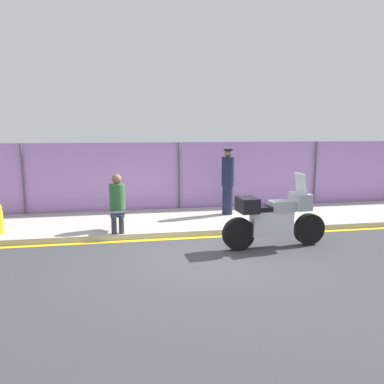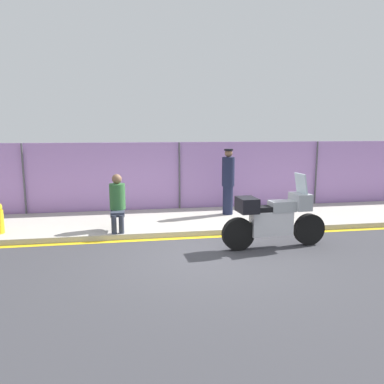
# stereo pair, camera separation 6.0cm
# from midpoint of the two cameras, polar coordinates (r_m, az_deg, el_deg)

# --- Properties ---
(ground_plane) EXTENTS (120.00, 120.00, 0.00)m
(ground_plane) POSITION_cam_midpoint_polar(r_m,az_deg,el_deg) (7.45, 2.08, -9.59)
(ground_plane) COLOR #38383D
(sidewalk) EXTENTS (31.92, 2.58, 0.13)m
(sidewalk) POSITION_cam_midpoint_polar(r_m,az_deg,el_deg) (9.89, -1.09, -4.37)
(sidewalk) COLOR #ADA89E
(sidewalk) RESTS_ON ground_plane
(curb_paint_stripe) EXTENTS (31.92, 0.18, 0.01)m
(curb_paint_stripe) POSITION_cam_midpoint_polar(r_m,az_deg,el_deg) (8.59, 0.36, -6.94)
(curb_paint_stripe) COLOR gold
(curb_paint_stripe) RESTS_ON ground_plane
(storefront_fence) EXTENTS (30.32, 0.17, 2.07)m
(storefront_fence) POSITION_cam_midpoint_polar(r_m,az_deg,el_deg) (11.05, -2.23, 2.23)
(storefront_fence) COLOR #AD7FC6
(storefront_fence) RESTS_ON ground_plane
(motorcycle) EXTENTS (2.27, 0.58, 1.54)m
(motorcycle) POSITION_cam_midpoint_polar(r_m,az_deg,el_deg) (7.94, 12.20, -3.89)
(motorcycle) COLOR black
(motorcycle) RESTS_ON ground_plane
(officer_standing) EXTENTS (0.34, 0.34, 1.79)m
(officer_standing) POSITION_cam_midpoint_polar(r_m,az_deg,el_deg) (10.23, 5.30, 1.70)
(officer_standing) COLOR #191E38
(officer_standing) RESTS_ON sidewalk
(person_seated_on_curb) EXTENTS (0.36, 0.66, 1.29)m
(person_seated_on_curb) POSITION_cam_midpoint_polar(r_m,az_deg,el_deg) (8.80, -11.50, -1.11)
(person_seated_on_curb) COLOR #2D3342
(person_seated_on_curb) RESTS_ON sidewalk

